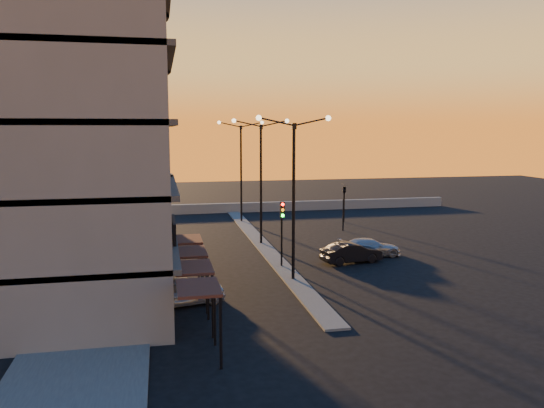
{
  "coord_description": "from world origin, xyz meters",
  "views": [
    {
      "loc": [
        -7.37,
        -29.01,
        8.73
      ],
      "look_at": [
        -0.05,
        5.71,
        3.71
      ],
      "focal_mm": 35.0,
      "sensor_mm": 36.0,
      "label": 1
    }
  ],
  "objects_px": {
    "car_sedan": "(351,253)",
    "car_wagon": "(370,247)",
    "car_hatchback": "(182,290)",
    "traffic_light_main": "(282,223)",
    "streetlamp_mid": "(261,171)"
  },
  "relations": [
    {
      "from": "car_sedan",
      "to": "streetlamp_mid",
      "type": "bearing_deg",
      "value": 26.17
    },
    {
      "from": "streetlamp_mid",
      "to": "car_hatchback",
      "type": "distance_m",
      "value": 15.32
    },
    {
      "from": "car_hatchback",
      "to": "car_wagon",
      "type": "distance_m",
      "value": 15.25
    },
    {
      "from": "traffic_light_main",
      "to": "car_hatchback",
      "type": "bearing_deg",
      "value": -137.92
    },
    {
      "from": "streetlamp_mid",
      "to": "traffic_light_main",
      "type": "relative_size",
      "value": 2.24
    },
    {
      "from": "car_sedan",
      "to": "car_wagon",
      "type": "distance_m",
      "value": 2.35
    },
    {
      "from": "traffic_light_main",
      "to": "car_hatchback",
      "type": "height_order",
      "value": "traffic_light_main"
    },
    {
      "from": "streetlamp_mid",
      "to": "traffic_light_main",
      "type": "xyz_separation_m",
      "value": [
        0.0,
        -7.13,
        -2.7
      ]
    },
    {
      "from": "streetlamp_mid",
      "to": "car_hatchback",
      "type": "xyz_separation_m",
      "value": [
        -6.5,
        -13.0,
        -4.85
      ]
    },
    {
      "from": "car_wagon",
      "to": "car_hatchback",
      "type": "bearing_deg",
      "value": 120.17
    },
    {
      "from": "car_sedan",
      "to": "car_wagon",
      "type": "xyz_separation_m",
      "value": [
        1.88,
        1.41,
        -0.05
      ]
    },
    {
      "from": "streetlamp_mid",
      "to": "car_sedan",
      "type": "distance_m",
      "value": 9.61
    },
    {
      "from": "traffic_light_main",
      "to": "car_wagon",
      "type": "xyz_separation_m",
      "value": [
        6.68,
        1.82,
        -2.27
      ]
    },
    {
      "from": "traffic_light_main",
      "to": "car_hatchback",
      "type": "distance_m",
      "value": 9.02
    },
    {
      "from": "car_sedan",
      "to": "car_wagon",
      "type": "height_order",
      "value": "car_sedan"
    }
  ]
}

